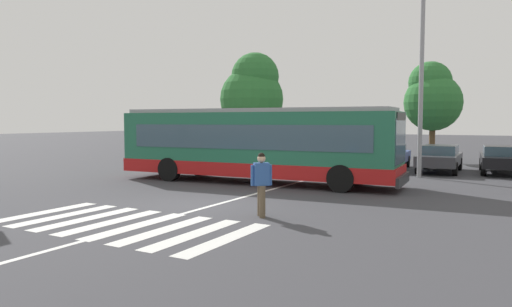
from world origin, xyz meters
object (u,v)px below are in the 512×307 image
Objects in this scene: parked_car_white at (258,150)px; parked_car_silver at (298,151)px; twin_arm_street_lamp at (422,52)px; pedestrian_crossing_street at (261,181)px; background_tree_right at (432,97)px; parked_car_black at (502,158)px; parked_car_teal at (340,153)px; parked_car_charcoal at (440,157)px; city_transit_bus at (256,144)px; parked_car_blue at (388,155)px; background_tree_left at (253,92)px.

parked_car_silver is (2.87, -0.31, 0.00)m from parked_car_white.
pedestrian_crossing_street is at bearing -99.89° from twin_arm_street_lamp.
twin_arm_street_lamp is 1.47× the size of background_tree_right.
parked_car_teal is at bearing -178.33° from parked_car_black.
twin_arm_street_lamp reaches higher than background_tree_right.
twin_arm_street_lamp is at bearing -84.00° from background_tree_right.
parked_car_black is at bearing 14.76° from parked_car_charcoal.
parked_car_white is 1.00× the size of parked_car_silver.
parked_car_teal is at bearing -2.10° from parked_car_white.
parked_car_silver is (-1.85, 8.35, -0.82)m from city_transit_bus.
parked_car_teal is at bearing -124.76° from background_tree_right.
parked_car_white is at bearing 161.60° from twin_arm_street_lamp.
parked_car_silver is at bearing 178.91° from parked_car_blue.
background_tree_right is (6.50, 5.84, 3.29)m from parked_car_silver.
parked_car_teal is 0.73× the size of background_tree_right.
background_tree_left is (-16.65, 4.80, 3.88)m from parked_car_black.
parked_car_blue is at bearing -2.87° from parked_car_white.
city_transit_bus reaches higher than parked_car_teal.
parked_car_charcoal is (10.79, -0.68, 0.00)m from parked_car_white.
parked_car_white is (-8.34, 14.76, -0.20)m from pedestrian_crossing_street.
city_transit_bus reaches higher than parked_car_blue.
parked_car_silver is 10.65m from parked_car_black.
parked_car_black is 0.50× the size of twin_arm_street_lamp.
parked_car_white is 8.17m from parked_car_blue.
city_transit_bus is 2.59× the size of parked_car_blue.
background_tree_left reaches higher than parked_car_teal.
parked_car_black is (8.12, 0.24, 0.00)m from parked_car_teal.
pedestrian_crossing_street is 12.40m from twin_arm_street_lamp.
background_tree_right is (9.37, 5.53, 3.29)m from parked_car_white.
background_tree_left is at bearing 120.20° from city_transit_bus.
pedestrian_crossing_street is at bearing -59.35° from city_transit_bus.
background_tree_left is 12.53m from background_tree_right.
city_transit_bus reaches higher than parked_car_charcoal.
parked_car_silver is at bearing -6.13° from parked_car_white.
parked_car_blue is at bearing 67.37° from city_transit_bus.
parked_car_white is 1.00× the size of parked_car_black.
parked_car_blue is (5.29, -0.10, 0.00)m from parked_car_silver.
twin_arm_street_lamp reaches higher than city_transit_bus.
parked_car_silver is 1.00× the size of parked_car_black.
parked_car_charcoal is at bearing -3.61° from parked_car_white.
background_tree_right reaches higher than parked_car_blue.
parked_car_teal is at bearing -30.58° from background_tree_left.
parked_car_teal is at bearing 146.67° from twin_arm_street_lamp.
city_transit_bus is at bearing -112.63° from parked_car_blue.
background_tree_right is at bearing 3.17° from background_tree_left.
parked_car_white is 2.89m from parked_car_silver.
parked_car_silver and parked_car_charcoal have the same top height.
background_tree_right is at bearing 55.24° from parked_car_teal.
pedestrian_crossing_street is 0.37× the size of parked_car_blue.
background_tree_right is (-0.94, 8.96, -1.56)m from twin_arm_street_lamp.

